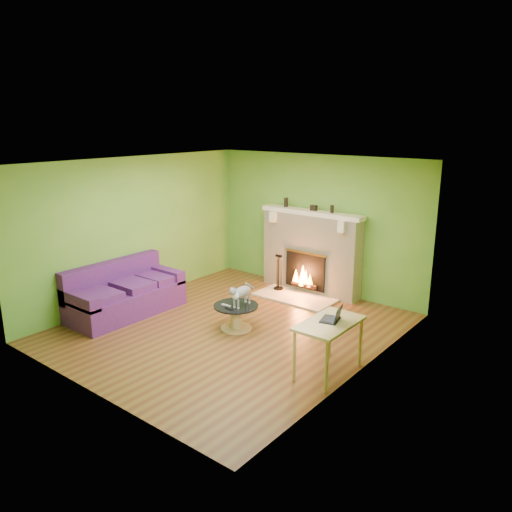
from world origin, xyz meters
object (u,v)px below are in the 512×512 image
(sofa, at_px, (124,294))
(coffee_table, at_px, (236,315))
(desk, at_px, (329,328))
(cat, at_px, (242,294))

(sofa, relative_size, coffee_table, 2.76)
(sofa, height_order, coffee_table, sofa)
(coffee_table, relative_size, desk, 0.73)
(coffee_table, bearing_deg, desk, -10.23)
(sofa, bearing_deg, cat, 19.70)
(desk, xyz_separation_m, cat, (-1.79, 0.39, -0.05))
(cat, bearing_deg, desk, -16.12)
(sofa, xyz_separation_m, desk, (3.81, 0.33, 0.29))
(coffee_table, height_order, desk, desk)
(desk, bearing_deg, cat, 167.79)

